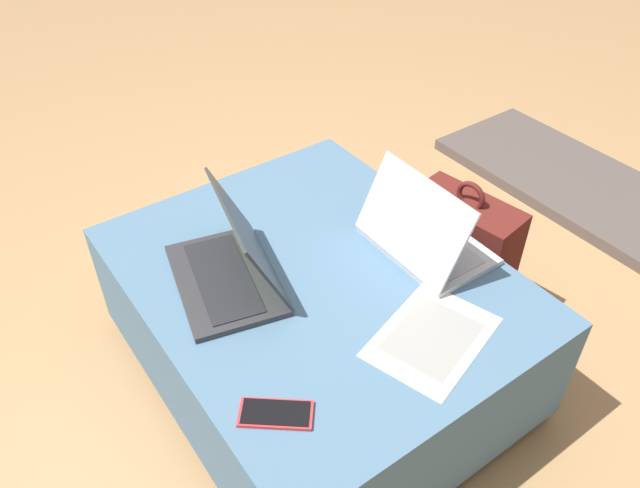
{
  "coord_description": "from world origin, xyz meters",
  "views": [
    {
      "loc": [
        0.95,
        -0.66,
        1.44
      ],
      "look_at": [
        -0.01,
        0.02,
        0.46
      ],
      "focal_mm": 35.0,
      "sensor_mm": 36.0,
      "label": 1
    }
  ],
  "objects_px": {
    "laptop_far": "(422,236)",
    "cell_phone": "(276,414)",
    "paper_sheet": "(432,337)",
    "backpack": "(461,254)",
    "laptop_near": "(233,265)"
  },
  "relations": [
    {
      "from": "paper_sheet",
      "to": "backpack",
      "type": "bearing_deg",
      "value": 107.28
    },
    {
      "from": "laptop_far",
      "to": "cell_phone",
      "type": "xyz_separation_m",
      "value": [
        0.21,
        -0.58,
        -0.04
      ]
    },
    {
      "from": "cell_phone",
      "to": "laptop_near",
      "type": "bearing_deg",
      "value": 20.87
    },
    {
      "from": "backpack",
      "to": "paper_sheet",
      "type": "relative_size",
      "value": 1.33
    },
    {
      "from": "laptop_far",
      "to": "backpack",
      "type": "distance_m",
      "value": 0.36
    },
    {
      "from": "laptop_far",
      "to": "paper_sheet",
      "type": "relative_size",
      "value": 0.96
    },
    {
      "from": "laptop_near",
      "to": "paper_sheet",
      "type": "relative_size",
      "value": 1.14
    },
    {
      "from": "backpack",
      "to": "laptop_near",
      "type": "bearing_deg",
      "value": 71.47
    },
    {
      "from": "laptop_near",
      "to": "laptop_far",
      "type": "bearing_deg",
      "value": 81.54
    },
    {
      "from": "laptop_far",
      "to": "paper_sheet",
      "type": "bearing_deg",
      "value": 142.94
    },
    {
      "from": "laptop_near",
      "to": "cell_phone",
      "type": "xyz_separation_m",
      "value": [
        0.39,
        -0.13,
        -0.04
      ]
    },
    {
      "from": "laptop_near",
      "to": "laptop_far",
      "type": "height_order",
      "value": "laptop_near"
    },
    {
      "from": "laptop_far",
      "to": "cell_phone",
      "type": "height_order",
      "value": "laptop_far"
    },
    {
      "from": "backpack",
      "to": "paper_sheet",
      "type": "distance_m",
      "value": 0.58
    },
    {
      "from": "laptop_near",
      "to": "backpack",
      "type": "height_order",
      "value": "laptop_near"
    }
  ]
}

